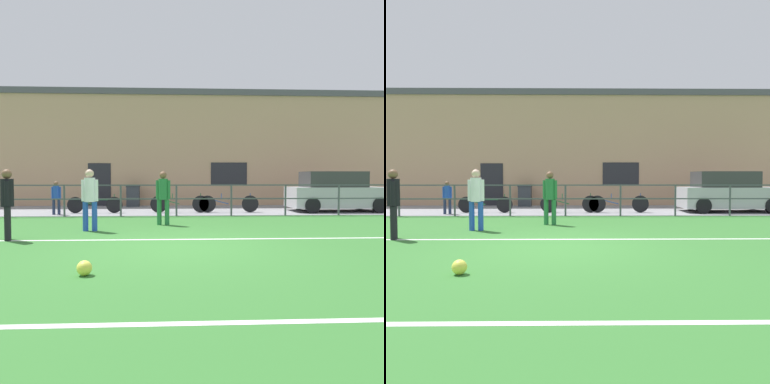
% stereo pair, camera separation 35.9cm
% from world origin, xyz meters
% --- Properties ---
extents(ground, '(60.00, 44.00, 0.04)m').
position_xyz_m(ground, '(0.00, 0.00, -0.02)').
color(ground, '#33702D').
extents(field_line_touchline, '(36.00, 0.11, 0.00)m').
position_xyz_m(field_line_touchline, '(0.00, 0.92, 0.00)').
color(field_line_touchline, white).
rests_on(field_line_touchline, ground).
extents(field_line_hash, '(36.00, 0.11, 0.00)m').
position_xyz_m(field_line_hash, '(0.00, -3.97, 0.00)').
color(field_line_hash, white).
rests_on(field_line_hash, ground).
extents(pavement_strip, '(48.00, 5.00, 0.02)m').
position_xyz_m(pavement_strip, '(0.00, 8.50, 0.01)').
color(pavement_strip, gray).
rests_on(pavement_strip, ground).
extents(perimeter_fence, '(36.07, 0.07, 1.15)m').
position_xyz_m(perimeter_fence, '(0.00, 6.00, 0.75)').
color(perimeter_fence, '#474C51').
rests_on(perimeter_fence, ground).
extents(clubhouse_facade, '(28.00, 2.56, 5.77)m').
position_xyz_m(clubhouse_facade, '(-0.00, 12.20, 2.89)').
color(clubhouse_facade, tan).
rests_on(clubhouse_facade, ground).
extents(player_goalkeeper, '(0.28, 0.41, 1.59)m').
position_xyz_m(player_goalkeeper, '(-3.82, 1.03, 0.90)').
color(player_goalkeeper, black).
rests_on(player_goalkeeper, ground).
extents(player_striker, '(0.44, 0.28, 1.62)m').
position_xyz_m(player_striker, '(-2.29, 2.38, 0.92)').
color(player_striker, blue).
rests_on(player_striker, ground).
extents(player_winger, '(0.43, 0.28, 1.58)m').
position_xyz_m(player_winger, '(-0.41, 3.54, 0.90)').
color(player_winger, '#237038').
rests_on(player_winger, ground).
extents(soccer_ball_match, '(0.22, 0.22, 0.22)m').
position_xyz_m(soccer_ball_match, '(-1.37, -2.14, 0.11)').
color(soccer_ball_match, '#E5E04C').
rests_on(soccer_ball_match, ground).
extents(spectator_child, '(0.33, 0.22, 1.24)m').
position_xyz_m(spectator_child, '(-4.48, 6.64, 0.73)').
color(spectator_child, '#232D4C').
rests_on(spectator_child, pavement_strip).
extents(parked_car_red, '(3.94, 1.82, 1.62)m').
position_xyz_m(parked_car_red, '(6.57, 7.54, 0.79)').
color(parked_car_red, '#B7B7BC').
rests_on(parked_car_red, pavement_strip).
extents(bicycle_parked_1, '(2.32, 0.04, 0.76)m').
position_xyz_m(bicycle_parked_1, '(0.13, 7.20, 0.37)').
color(bicycle_parked_1, black).
rests_on(bicycle_parked_1, pavement_strip).
extents(bicycle_parked_2, '(2.37, 0.04, 0.76)m').
position_xyz_m(bicycle_parked_2, '(2.08, 7.20, 0.37)').
color(bicycle_parked_2, black).
rests_on(bicycle_parked_2, pavement_strip).
extents(bicycle_parked_3, '(2.14, 0.04, 0.73)m').
position_xyz_m(bicycle_parked_3, '(-3.18, 7.20, 0.35)').
color(bicycle_parked_3, black).
rests_on(bicycle_parked_3, pavement_strip).
extents(trash_bin_0, '(0.64, 0.54, 1.01)m').
position_xyz_m(trash_bin_0, '(-2.03, 10.40, 0.53)').
color(trash_bin_0, '#33383D').
rests_on(trash_bin_0, pavement_strip).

